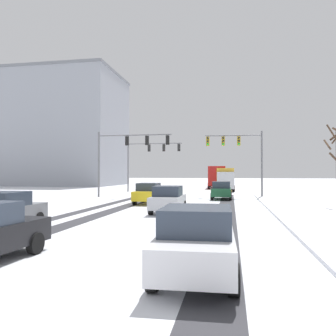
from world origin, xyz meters
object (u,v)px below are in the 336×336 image
object	(u,v)px
car_grey_fourth	(4,211)
bus_oncoming	(217,175)
traffic_signal_near_left	(127,148)
car_dark_green_lead	(221,190)
car_white_sixth	(197,241)
car_silver_third	(168,199)
traffic_signal_near_right	(239,149)
car_yellow_cab_second	(149,193)
box_truck_delivery	(225,179)
traffic_signal_far_left	(149,154)
office_building_far_left_block	(54,130)

from	to	relation	value
car_grey_fourth	bus_oncoming	size ratio (longest dim) A/B	0.38
traffic_signal_near_left	car_dark_green_lead	xyz separation A→B (m)	(9.15, -0.79, -4.02)
car_white_sixth	car_silver_third	bearing A→B (deg)	103.37
car_dark_green_lead	car_white_sixth	distance (m)	23.75
traffic_signal_near_right	car_yellow_cab_second	xyz separation A→B (m)	(-7.06, -8.42, -3.96)
traffic_signal_near_left	box_truck_delivery	world-z (taller)	traffic_signal_near_left
traffic_signal_far_left	bus_oncoming	distance (m)	15.48
traffic_signal_far_left	car_yellow_cab_second	size ratio (longest dim) A/B	1.73
traffic_signal_near_right	box_truck_delivery	bearing A→B (deg)	97.26
traffic_signal_far_left	car_dark_green_lead	xyz separation A→B (m)	(9.32, -10.73, -4.01)
traffic_signal_near_right	car_grey_fourth	world-z (taller)	traffic_signal_near_right
traffic_signal_near_right	bus_oncoming	world-z (taller)	traffic_signal_near_right
traffic_signal_far_left	car_white_sixth	xyz separation A→B (m)	(9.40, -34.49, -4.01)
traffic_signal_far_left	traffic_signal_near_left	distance (m)	9.95
bus_oncoming	car_yellow_cab_second	bearing A→B (deg)	-98.01
traffic_signal_far_left	car_yellow_cab_second	bearing A→B (deg)	-76.66
bus_oncoming	car_white_sixth	bearing A→B (deg)	-88.33
traffic_signal_near_left	bus_oncoming	bearing A→B (deg)	71.08
car_yellow_cab_second	office_building_far_left_block	bearing A→B (deg)	127.38
car_silver_third	traffic_signal_near_left	bearing A→B (deg)	117.36
car_dark_green_lead	car_white_sixth	world-z (taller)	same
traffic_signal_near_right	car_silver_third	size ratio (longest dim) A/B	1.58
car_yellow_cab_second	car_silver_third	xyz separation A→B (m)	(2.56, -5.70, 0.00)
car_dark_green_lead	bus_oncoming	size ratio (longest dim) A/B	0.37
bus_oncoming	box_truck_delivery	bearing A→B (deg)	-81.09
traffic_signal_near_left	car_silver_third	bearing A→B (deg)	-62.64
car_dark_green_lead	car_white_sixth	xyz separation A→B (m)	(0.07, -23.75, 0.00)
traffic_signal_far_left	car_grey_fourth	bearing A→B (deg)	-88.34
traffic_signal_near_right	car_white_sixth	bearing A→B (deg)	-93.33
car_dark_green_lead	office_building_far_left_block	world-z (taller)	office_building_far_left_block
traffic_signal_near_left	car_white_sixth	world-z (taller)	traffic_signal_near_left
car_white_sixth	office_building_far_left_block	world-z (taller)	office_building_far_left_block
car_white_sixth	box_truck_delivery	distance (m)	38.43
traffic_signal_far_left	car_silver_third	world-z (taller)	traffic_signal_far_left
traffic_signal_near_left	office_building_far_left_block	distance (m)	39.41
car_yellow_cab_second	traffic_signal_far_left	bearing A→B (deg)	103.34
traffic_signal_near_right	car_yellow_cab_second	size ratio (longest dim) A/B	1.58
car_grey_fourth	car_white_sixth	distance (m)	9.83
traffic_signal_near_left	bus_oncoming	xyz separation A→B (m)	(7.84, 22.89, -2.84)
car_yellow_cab_second	box_truck_delivery	world-z (taller)	box_truck_delivery
traffic_signal_near_left	office_building_far_left_block	bearing A→B (deg)	128.79
box_truck_delivery	office_building_far_left_block	world-z (taller)	office_building_far_left_block
office_building_far_left_block	car_silver_third	bearing A→B (deg)	-54.17
traffic_signal_near_left	traffic_signal_far_left	bearing A→B (deg)	90.98
car_grey_fourth	bus_oncoming	bearing A→B (deg)	80.45
traffic_signal_near_right	office_building_far_left_block	distance (m)	45.60
bus_oncoming	box_truck_delivery	xyz separation A→B (m)	(1.41, -9.00, -0.36)
traffic_signal_far_left	traffic_signal_near_left	xyz separation A→B (m)	(0.17, -9.95, 0.01)
traffic_signal_far_left	car_white_sixth	bearing A→B (deg)	-74.75
box_truck_delivery	traffic_signal_near_left	bearing A→B (deg)	-123.69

